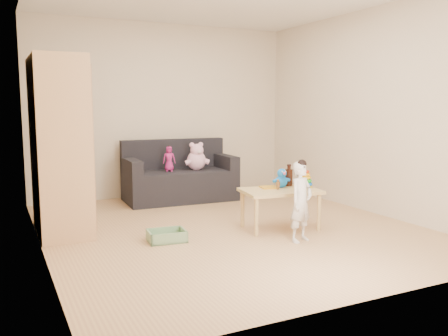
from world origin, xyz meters
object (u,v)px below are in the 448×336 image
toddler (301,203)px  wardrobe (59,146)px  sofa (180,185)px  play_table (280,209)px

toddler → wardrobe: bearing=127.0°
sofa → play_table: (0.44, -2.00, 0.00)m
wardrobe → sofa: 2.20m
sofa → play_table: bearing=-75.3°
wardrobe → sofa: wardrobe is taller
wardrobe → toddler: 2.63m
play_table → sofa: bearing=102.4°
sofa → toddler: size_ratio=1.97×
sofa → wardrobe: bearing=-146.6°
sofa → toddler: bearing=-79.7°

